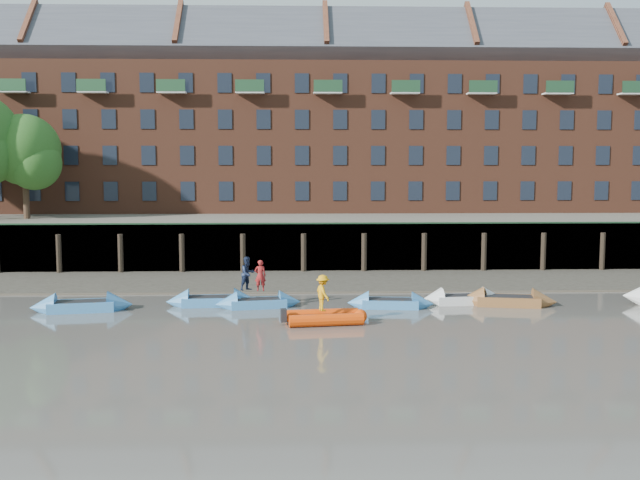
{
  "coord_description": "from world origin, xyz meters",
  "views": [
    {
      "loc": [
        -2.58,
        -27.23,
        7.34
      ],
      "look_at": [
        -1.25,
        12.0,
        3.2
      ],
      "focal_mm": 42.0,
      "sensor_mm": 36.0,
      "label": 1
    }
  ],
  "objects_px": {
    "rowboat_6": "(508,301)",
    "rowboat_2": "(212,301)",
    "rowboat_4": "(390,303)",
    "rib_tender": "(328,317)",
    "rowboat_1": "(82,306)",
    "person_rower_b": "(248,274)",
    "rowboat_3": "(258,303)",
    "person_rower_a": "(260,275)",
    "person_rib_crew": "(323,293)",
    "rowboat_5": "(463,299)"
  },
  "relations": [
    {
      "from": "rowboat_6",
      "to": "rowboat_2",
      "type": "bearing_deg",
      "value": -171.24
    },
    {
      "from": "rowboat_2",
      "to": "rowboat_4",
      "type": "bearing_deg",
      "value": -9.44
    },
    {
      "from": "rib_tender",
      "to": "rowboat_6",
      "type": "bearing_deg",
      "value": 15.16
    },
    {
      "from": "rowboat_1",
      "to": "person_rower_b",
      "type": "bearing_deg",
      "value": -3.35
    },
    {
      "from": "rowboat_4",
      "to": "person_rower_b",
      "type": "bearing_deg",
      "value": -177.49
    },
    {
      "from": "rowboat_1",
      "to": "rowboat_3",
      "type": "relative_size",
      "value": 1.13
    },
    {
      "from": "rowboat_3",
      "to": "rowboat_4",
      "type": "bearing_deg",
      "value": -11.89
    },
    {
      "from": "rowboat_1",
      "to": "rowboat_4",
      "type": "xyz_separation_m",
      "value": [
        15.3,
        0.33,
        -0.03
      ]
    },
    {
      "from": "rowboat_2",
      "to": "rowboat_1",
      "type": "bearing_deg",
      "value": -173.29
    },
    {
      "from": "rib_tender",
      "to": "person_rower_b",
      "type": "relative_size",
      "value": 2.19
    },
    {
      "from": "rowboat_2",
      "to": "rowboat_6",
      "type": "height_order",
      "value": "rowboat_6"
    },
    {
      "from": "rowboat_6",
      "to": "person_rower_b",
      "type": "bearing_deg",
      "value": -169.88
    },
    {
      "from": "rowboat_2",
      "to": "rib_tender",
      "type": "distance_m",
      "value": 7.24
    },
    {
      "from": "person_rower_a",
      "to": "rowboat_3",
      "type": "bearing_deg",
      "value": -25.78
    },
    {
      "from": "rowboat_3",
      "to": "person_rib_crew",
      "type": "relative_size",
      "value": 2.72
    },
    {
      "from": "rib_tender",
      "to": "person_rib_crew",
      "type": "relative_size",
      "value": 2.28
    },
    {
      "from": "person_rower_a",
      "to": "person_rower_b",
      "type": "distance_m",
      "value": 0.69
    },
    {
      "from": "person_rower_b",
      "to": "rowboat_4",
      "type": "bearing_deg",
      "value": -47.09
    },
    {
      "from": "rowboat_4",
      "to": "rowboat_5",
      "type": "relative_size",
      "value": 0.98
    },
    {
      "from": "person_rower_a",
      "to": "person_rib_crew",
      "type": "xyz_separation_m",
      "value": [
        3.0,
        -3.88,
        -0.22
      ]
    },
    {
      "from": "person_rib_crew",
      "to": "person_rower_b",
      "type": "bearing_deg",
      "value": 20.58
    },
    {
      "from": "rowboat_4",
      "to": "rib_tender",
      "type": "xyz_separation_m",
      "value": [
        -3.32,
        -3.55,
        0.05
      ]
    },
    {
      "from": "rowboat_2",
      "to": "person_rib_crew",
      "type": "xyz_separation_m",
      "value": [
        5.53,
        -4.48,
        1.18
      ]
    },
    {
      "from": "rowboat_2",
      "to": "person_rower_a",
      "type": "relative_size",
      "value": 2.97
    },
    {
      "from": "rowboat_2",
      "to": "rowboat_3",
      "type": "distance_m",
      "value": 2.47
    },
    {
      "from": "rowboat_3",
      "to": "person_rower_a",
      "type": "height_order",
      "value": "person_rower_a"
    },
    {
      "from": "rowboat_4",
      "to": "person_rower_a",
      "type": "height_order",
      "value": "person_rower_a"
    },
    {
      "from": "rowboat_1",
      "to": "rowboat_6",
      "type": "distance_m",
      "value": 21.4
    },
    {
      "from": "rowboat_1",
      "to": "person_rib_crew",
      "type": "distance_m",
      "value": 12.27
    },
    {
      "from": "rowboat_2",
      "to": "person_rower_a",
      "type": "bearing_deg",
      "value": -17.46
    },
    {
      "from": "person_rower_b",
      "to": "person_rib_crew",
      "type": "height_order",
      "value": "person_rower_b"
    },
    {
      "from": "rowboat_2",
      "to": "person_rib_crew",
      "type": "relative_size",
      "value": 2.85
    },
    {
      "from": "rowboat_1",
      "to": "person_rib_crew",
      "type": "height_order",
      "value": "person_rib_crew"
    },
    {
      "from": "rowboat_5",
      "to": "rowboat_4",
      "type": "bearing_deg",
      "value": -171.3
    },
    {
      "from": "rowboat_3",
      "to": "rowboat_6",
      "type": "distance_m",
      "value": 12.75
    },
    {
      "from": "rowboat_1",
      "to": "rowboat_2",
      "type": "height_order",
      "value": "rowboat_1"
    },
    {
      "from": "rib_tender",
      "to": "rowboat_1",
      "type": "bearing_deg",
      "value": 157.53
    },
    {
      "from": "rowboat_1",
      "to": "person_rib_crew",
      "type": "bearing_deg",
      "value": -24.71
    },
    {
      "from": "rowboat_1",
      "to": "rowboat_5",
      "type": "relative_size",
      "value": 1.11
    },
    {
      "from": "rowboat_5",
      "to": "rowboat_6",
      "type": "distance_m",
      "value": 2.28
    },
    {
      "from": "person_rower_b",
      "to": "person_rib_crew",
      "type": "relative_size",
      "value": 1.04
    },
    {
      "from": "rowboat_2",
      "to": "person_rower_b",
      "type": "relative_size",
      "value": 2.74
    },
    {
      "from": "rowboat_3",
      "to": "person_rib_crew",
      "type": "distance_m",
      "value": 5.16
    },
    {
      "from": "rowboat_5",
      "to": "person_rower_b",
      "type": "xyz_separation_m",
      "value": [
        -11.07,
        -0.48,
        1.47
      ]
    },
    {
      "from": "rowboat_2",
      "to": "person_rower_b",
      "type": "height_order",
      "value": "person_rower_b"
    },
    {
      "from": "rowboat_4",
      "to": "rowboat_6",
      "type": "bearing_deg",
      "value": 9.71
    },
    {
      "from": "rowboat_1",
      "to": "rowboat_5",
      "type": "height_order",
      "value": "rowboat_1"
    },
    {
      "from": "rowboat_3",
      "to": "rib_tender",
      "type": "relative_size",
      "value": 1.19
    },
    {
      "from": "rowboat_3",
      "to": "person_rower_b",
      "type": "distance_m",
      "value": 1.58
    },
    {
      "from": "rowboat_5",
      "to": "rib_tender",
      "type": "distance_m",
      "value": 8.5
    }
  ]
}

